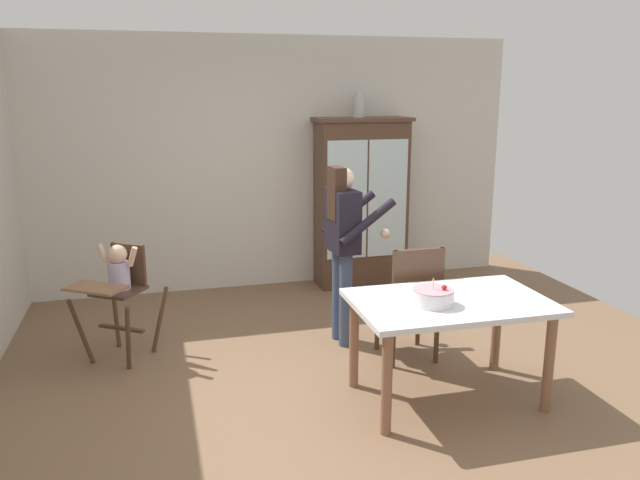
{
  "coord_description": "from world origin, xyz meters",
  "views": [
    {
      "loc": [
        -1.31,
        -4.07,
        2.15
      ],
      "look_at": [
        -0.02,
        0.7,
        0.95
      ],
      "focal_mm": 35.05,
      "sensor_mm": 36.0,
      "label": 1
    }
  ],
  "objects_px": {
    "high_chair_with_toddler": "(118,281)",
    "birthday_cake": "(433,297)",
    "adult_person": "(343,233)",
    "dining_table": "(449,314)",
    "china_cabinet": "(361,202)",
    "dining_chair_far_side": "(412,296)",
    "ceramic_vase": "(359,106)"
  },
  "relations": [
    {
      "from": "high_chair_with_toddler",
      "to": "birthday_cake",
      "type": "relative_size",
      "value": 3.39
    },
    {
      "from": "adult_person",
      "to": "dining_table",
      "type": "height_order",
      "value": "adult_person"
    },
    {
      "from": "birthday_cake",
      "to": "dining_table",
      "type": "bearing_deg",
      "value": 20.72
    },
    {
      "from": "china_cabinet",
      "to": "adult_person",
      "type": "relative_size",
      "value": 1.21
    },
    {
      "from": "china_cabinet",
      "to": "adult_person",
      "type": "bearing_deg",
      "value": -113.69
    },
    {
      "from": "china_cabinet",
      "to": "dining_table",
      "type": "xyz_separation_m",
      "value": [
        -0.28,
        -2.74,
        -0.3
      ]
    },
    {
      "from": "birthday_cake",
      "to": "dining_chair_far_side",
      "type": "distance_m",
      "value": 0.77
    },
    {
      "from": "high_chair_with_toddler",
      "to": "adult_person",
      "type": "height_order",
      "value": "adult_person"
    },
    {
      "from": "adult_person",
      "to": "dining_table",
      "type": "relative_size",
      "value": 1.14
    },
    {
      "from": "china_cabinet",
      "to": "birthday_cake",
      "type": "distance_m",
      "value": 2.84
    },
    {
      "from": "china_cabinet",
      "to": "birthday_cake",
      "type": "bearing_deg",
      "value": -98.88
    },
    {
      "from": "high_chair_with_toddler",
      "to": "adult_person",
      "type": "bearing_deg",
      "value": 28.97
    },
    {
      "from": "birthday_cake",
      "to": "ceramic_vase",
      "type": "bearing_deg",
      "value": 81.94
    },
    {
      "from": "adult_person",
      "to": "china_cabinet",
      "type": "bearing_deg",
      "value": -28.46
    },
    {
      "from": "ceramic_vase",
      "to": "china_cabinet",
      "type": "bearing_deg",
      "value": -5.18
    },
    {
      "from": "dining_table",
      "to": "high_chair_with_toddler",
      "type": "bearing_deg",
      "value": 149.38
    },
    {
      "from": "ceramic_vase",
      "to": "dining_chair_far_side",
      "type": "height_order",
      "value": "ceramic_vase"
    },
    {
      "from": "china_cabinet",
      "to": "birthday_cake",
      "type": "height_order",
      "value": "china_cabinet"
    },
    {
      "from": "ceramic_vase",
      "to": "birthday_cake",
      "type": "distance_m",
      "value": 3.06
    },
    {
      "from": "high_chair_with_toddler",
      "to": "dining_chair_far_side",
      "type": "relative_size",
      "value": 0.99
    },
    {
      "from": "china_cabinet",
      "to": "high_chair_with_toddler",
      "type": "distance_m",
      "value": 2.9
    },
    {
      "from": "ceramic_vase",
      "to": "high_chair_with_toddler",
      "type": "relative_size",
      "value": 0.28
    },
    {
      "from": "ceramic_vase",
      "to": "birthday_cake",
      "type": "height_order",
      "value": "ceramic_vase"
    },
    {
      "from": "dining_chair_far_side",
      "to": "high_chair_with_toddler",
      "type": "bearing_deg",
      "value": -16.29
    },
    {
      "from": "adult_person",
      "to": "ceramic_vase",
      "type": "bearing_deg",
      "value": -27.16
    },
    {
      "from": "birthday_cake",
      "to": "high_chair_with_toddler",
      "type": "bearing_deg",
      "value": 146.3
    },
    {
      "from": "ceramic_vase",
      "to": "dining_table",
      "type": "xyz_separation_m",
      "value": [
        -0.24,
        -2.74,
        -1.33
      ]
    },
    {
      "from": "ceramic_vase",
      "to": "dining_chair_far_side",
      "type": "distance_m",
      "value": 2.54
    },
    {
      "from": "china_cabinet",
      "to": "dining_table",
      "type": "height_order",
      "value": "china_cabinet"
    },
    {
      "from": "high_chair_with_toddler",
      "to": "adult_person",
      "type": "relative_size",
      "value": 0.62
    },
    {
      "from": "ceramic_vase",
      "to": "high_chair_with_toddler",
      "type": "height_order",
      "value": "ceramic_vase"
    },
    {
      "from": "adult_person",
      "to": "dining_table",
      "type": "xyz_separation_m",
      "value": [
        0.41,
        -1.17,
        -0.33
      ]
    }
  ]
}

